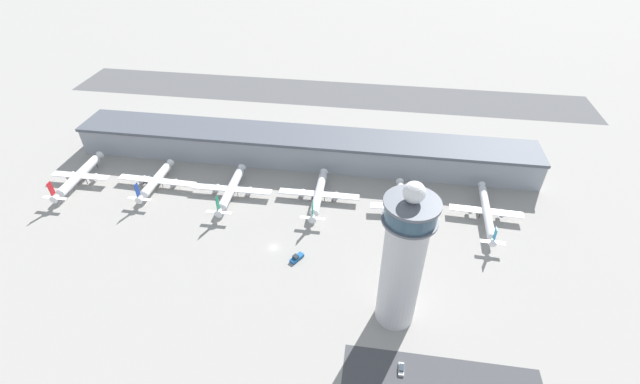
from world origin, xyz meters
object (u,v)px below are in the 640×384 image
control_tower (403,261)px  service_truck_catering (297,258)px  airplane_gate_bravo (156,180)px  airplane_gate_alpha (79,176)px  airplane_gate_echo (403,207)px  car_red_hatchback (401,369)px  airplane_gate_charlie (231,189)px  airplane_gate_delta (319,194)px  airplane_gate_foxtrot (487,212)px  service_truck_fuel (151,180)px

control_tower → service_truck_catering: 54.26m
airplane_gate_bravo → airplane_gate_alpha: bearing=-176.0°
control_tower → airplane_gate_echo: (3.34, 58.87, -24.37)m
control_tower → airplane_gate_bravo: control_tower is taller
airplane_gate_alpha → car_red_hatchback: 183.97m
airplane_gate_charlie → airplane_gate_delta: bearing=3.4°
airplane_gate_charlie → airplane_gate_foxtrot: bearing=0.1°
airplane_gate_bravo → service_truck_fuel: (-5.50, 4.21, -2.99)m
airplane_gate_echo → airplane_gate_charlie: bearing=178.6°
airplane_gate_alpha → airplane_gate_bravo: airplane_gate_alpha is taller
control_tower → airplane_gate_alpha: control_tower is taller
airplane_gate_bravo → airplane_gate_delta: 84.13m
control_tower → airplane_gate_echo: size_ratio=1.43×
car_red_hatchback → airplane_gate_alpha: bearing=153.8°
airplane_gate_bravo → airplane_gate_charlie: (40.47, -1.58, 0.07)m
airplane_gate_echo → car_red_hatchback: 80.37m
car_red_hatchback → airplane_gate_echo: bearing=89.5°
control_tower → airplane_gate_bravo: 139.07m
airplane_gate_alpha → airplane_gate_echo: size_ratio=0.97×
car_red_hatchback → service_truck_fuel: bearing=145.8°
airplane_gate_alpha → airplane_gate_delta: size_ratio=1.03×
service_truck_catering → airplane_gate_delta: bearing=85.6°
service_truck_catering → airplane_gate_echo: bearing=39.5°
airplane_gate_alpha → control_tower: bearing=-20.2°
airplane_gate_echo → airplane_gate_foxtrot: 38.41m
service_truck_catering → airplane_gate_charlie: bearing=136.5°
control_tower → airplane_gate_bravo: size_ratio=1.45×
airplane_gate_alpha → airplane_gate_foxtrot: (204.12, 1.43, -0.35)m
airplane_gate_foxtrot → car_red_hatchback: airplane_gate_foxtrot is taller
airplane_gate_alpha → airplane_gate_delta: 124.89m
service_truck_catering → car_red_hatchback: bearing=-45.3°
airplane_gate_bravo → airplane_gate_echo: bearing=-1.7°
airplane_gate_bravo → service_truck_fuel: 7.54m
control_tower → airplane_gate_charlie: 104.53m
car_red_hatchback → airplane_gate_delta: bearing=115.4°
airplane_gate_delta → car_red_hatchback: size_ratio=8.75×
airplane_gate_foxtrot → service_truck_catering: (-82.44, -38.65, -3.55)m
airplane_gate_bravo → service_truck_catering: airplane_gate_bravo is taller
service_truck_fuel → airplane_gate_delta: bearing=-2.1°
airplane_gate_foxtrot → airplane_gate_bravo: bearing=179.5°
service_truck_catering → car_red_hatchback: 61.72m
airplane_gate_bravo → car_red_hatchback: bearing=-34.0°
airplane_gate_charlie → airplane_gate_delta: (43.65, 2.56, -0.18)m
airplane_gate_alpha → service_truck_catering: size_ratio=5.96×
airplane_gate_delta → car_red_hatchback: airplane_gate_delta is taller
airplane_gate_foxtrot → airplane_gate_delta: bearing=178.3°
airplane_gate_echo → control_tower: bearing=-93.2°
service_truck_catering → service_truck_fuel: size_ratio=1.14×
airplane_gate_alpha → airplane_gate_bravo: bearing=4.0°
airplane_gate_foxtrot → service_truck_fuel: airplane_gate_foxtrot is taller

